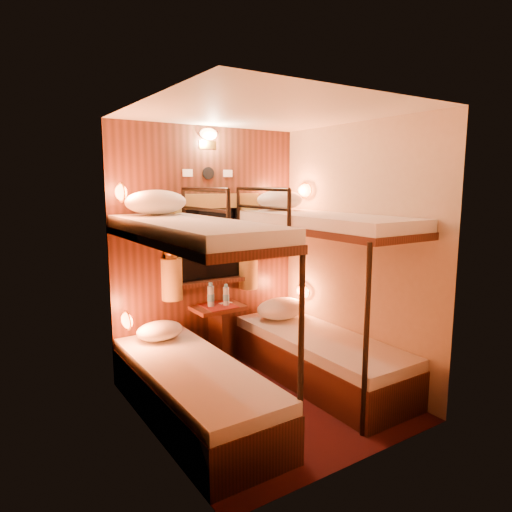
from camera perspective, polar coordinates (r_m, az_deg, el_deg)
floor at (r=4.12m, az=1.29°, el=-17.68°), size 2.10×2.10×0.00m
ceiling at (r=3.71m, az=1.43°, el=17.54°), size 2.10×2.10×0.00m
wall_back at (r=4.62m, az=-6.03°, el=0.92°), size 2.40×0.00×2.40m
wall_front at (r=2.95m, az=13.04°, el=-3.98°), size 2.40×0.00×2.40m
wall_left at (r=3.28m, az=-13.20°, el=-2.66°), size 0.00×2.40×2.40m
wall_right at (r=4.37m, az=12.23°, el=0.28°), size 0.00×2.40×2.40m
back_panel at (r=4.61m, az=-5.95°, el=0.90°), size 2.00×0.03×2.40m
bunk_left at (r=3.65m, az=-7.90°, el=-11.79°), size 0.72×1.90×1.82m
bunk_right at (r=4.33m, az=7.96°, el=-8.41°), size 0.72×1.90×1.82m
window at (r=4.59m, az=-5.77°, el=0.61°), size 1.00×0.12×0.79m
curtains at (r=4.55m, az=-5.59°, el=1.59°), size 1.10×0.22×1.00m
back_fixtures at (r=4.55m, az=-5.96°, el=13.99°), size 0.54×0.09×0.48m
reading_lamps at (r=4.31m, az=-3.92°, el=0.89°), size 2.00×0.20×1.25m
table at (r=4.63m, az=-4.72°, el=-9.04°), size 0.50×0.34×0.66m
bottle_left at (r=4.52m, az=-5.67°, el=-5.04°), size 0.07×0.07×0.24m
bottle_right at (r=4.55m, az=-3.76°, el=-5.05°), size 0.06×0.06×0.22m
sachet_a at (r=4.66m, az=-3.64°, el=-5.86°), size 0.11×0.10×0.01m
sachet_b at (r=4.64m, az=-4.14°, el=-5.92°), size 0.08×0.07×0.01m
pillow_lower_left at (r=4.25m, az=-11.93°, el=-9.11°), size 0.43×0.30×0.17m
pillow_lower_right at (r=4.78m, az=3.15°, el=-6.56°), size 0.55×0.39×0.21m
pillow_upper_left at (r=4.03m, az=-12.39°, el=6.59°), size 0.54×0.38×0.21m
pillow_upper_right at (r=4.64m, az=3.02°, el=7.01°), size 0.50×0.36×0.20m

